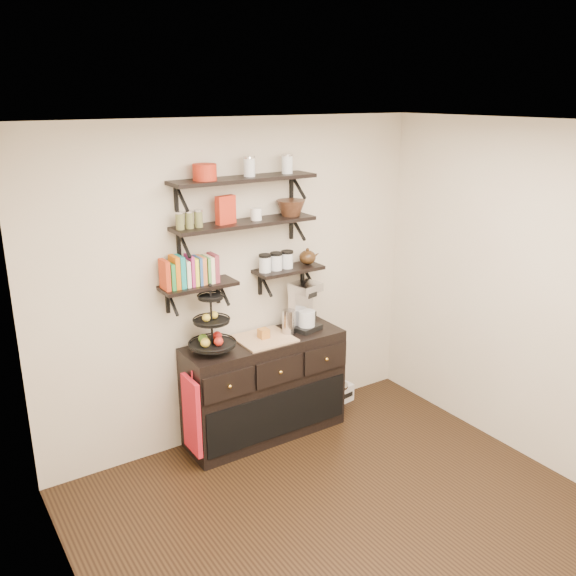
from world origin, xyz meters
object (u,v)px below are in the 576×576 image
at_px(sideboard, 265,387).
at_px(coffee_maker, 304,307).
at_px(radio, 337,393).
at_px(fruit_stand, 212,330).

height_order(sideboard, coffee_maker, coffee_maker).
xyz_separation_m(sideboard, coffee_maker, (0.42, 0.03, 0.65)).
relative_size(coffee_maker, radio, 1.26).
distance_m(sideboard, fruit_stand, 0.79).
bearing_deg(sideboard, coffee_maker, 3.95).
relative_size(fruit_stand, coffee_maker, 1.29).
bearing_deg(coffee_maker, fruit_stand, 167.32).
bearing_deg(radio, fruit_stand, 177.18).
bearing_deg(radio, sideboard, 179.96).
height_order(sideboard, radio, sideboard).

